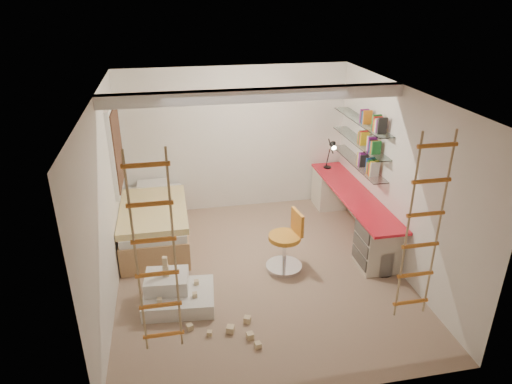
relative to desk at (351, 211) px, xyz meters
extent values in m
plane|color=#987962|center=(-1.72, -0.86, -0.40)|extent=(4.50, 4.50, 0.00)
cube|color=white|center=(-1.72, -0.56, 2.12)|extent=(4.00, 0.18, 0.16)
cube|color=white|center=(-3.69, 0.64, 1.15)|extent=(0.06, 1.15, 1.35)
cube|color=#4C2D1E|center=(-3.65, 0.64, 1.15)|extent=(0.02, 1.00, 1.20)
cylinder|color=white|center=(0.03, -1.20, -0.22)|extent=(0.29, 0.29, 0.36)
cube|color=red|center=(0.00, -0.03, 0.33)|extent=(0.55, 2.80, 0.04)
cube|color=beige|center=(0.00, 1.07, -0.05)|extent=(0.52, 0.55, 0.71)
cube|color=beige|center=(0.00, -1.03, -0.05)|extent=(0.52, 0.55, 0.71)
cube|color=#4C4742|center=(-0.27, -1.03, 0.21)|extent=(0.02, 0.50, 0.18)
cube|color=#4C4742|center=(-0.27, -1.03, -0.01)|extent=(0.02, 0.50, 0.18)
cube|color=#4C4742|center=(-0.27, -1.03, -0.23)|extent=(0.02, 0.50, 0.18)
cube|color=white|center=(0.15, 0.27, 0.75)|extent=(0.25, 1.80, 0.01)
cube|color=white|center=(0.15, 0.27, 1.10)|extent=(0.25, 1.80, 0.01)
cube|color=white|center=(0.15, 0.27, 1.45)|extent=(0.25, 1.80, 0.01)
cube|color=#AD7F51|center=(-3.20, 0.37, -0.18)|extent=(1.00, 2.00, 0.45)
cube|color=white|center=(-3.20, 0.37, 0.11)|extent=(0.95, 1.95, 0.12)
cube|color=yellow|center=(-3.20, 0.22, 0.22)|extent=(1.02, 1.60, 0.10)
cube|color=white|center=(-3.20, 1.17, 0.23)|extent=(0.55, 0.35, 0.12)
cylinder|color=black|center=(-0.05, 1.12, 0.36)|extent=(0.14, 0.14, 0.02)
cylinder|color=black|center=(-0.05, 1.12, 0.55)|extent=(0.02, 0.15, 0.36)
cylinder|color=black|center=(-0.05, 1.02, 0.80)|extent=(0.02, 0.27, 0.20)
cone|color=black|center=(-0.05, 0.90, 0.85)|extent=(0.12, 0.14, 0.15)
cylinder|color=#FFEABF|center=(-0.05, 0.86, 0.82)|extent=(0.08, 0.04, 0.08)
cylinder|color=orange|center=(-1.35, -0.83, 0.12)|extent=(0.53, 0.53, 0.07)
cube|color=orange|center=(-1.16, -0.80, 0.33)|extent=(0.10, 0.36, 0.33)
cylinder|color=silver|center=(-1.35, -0.83, -0.11)|extent=(0.06, 0.06, 0.47)
cylinder|color=silver|center=(-1.35, -0.83, -0.38)|extent=(0.61, 0.61, 0.06)
cube|color=silver|center=(-2.90, -1.38, -0.30)|extent=(0.96, 0.78, 0.20)
cube|color=silver|center=(-3.04, -1.27, -0.10)|extent=(0.59, 0.50, 0.20)
cube|color=#CCB284|center=(-3.04, -1.27, 0.04)|extent=(0.09, 0.09, 0.08)
cube|color=#CCB284|center=(-3.04, -1.27, 0.11)|extent=(0.08, 0.08, 0.07)
cube|color=#CCB284|center=(-3.04, -1.27, 0.21)|extent=(0.07, 0.07, 0.12)
cube|color=#CCB284|center=(-2.70, -1.52, -0.17)|extent=(0.06, 0.06, 0.06)
cube|color=#CCB284|center=(-2.66, -1.26, -0.17)|extent=(0.06, 0.06, 0.06)
cube|color=#CCB284|center=(-3.14, -1.56, -0.17)|extent=(0.06, 0.06, 0.06)
cube|color=#CCB284|center=(-2.32, -2.03, -0.37)|extent=(0.07, 0.07, 0.07)
cube|color=#CCB284|center=(-2.05, -2.34, -0.37)|extent=(0.07, 0.07, 0.07)
cube|color=#CCB284|center=(-2.11, -2.18, -0.37)|extent=(0.07, 0.07, 0.07)
cube|color=#CCB284|center=(-2.80, -1.89, -0.37)|extent=(0.07, 0.07, 0.07)
cube|color=#CCB284|center=(-2.57, -2.04, -0.37)|extent=(0.07, 0.07, 0.07)
cube|color=#CCB284|center=(-2.09, -1.89, -0.37)|extent=(0.07, 0.07, 0.07)
cube|color=white|center=(0.15, 0.27, 0.86)|extent=(0.14, 0.70, 0.22)
cube|color=yellow|center=(0.15, 0.27, 1.21)|extent=(0.14, 0.70, 0.22)
cube|color=red|center=(0.15, 0.27, 1.56)|extent=(0.14, 0.70, 0.22)
camera|label=1|loc=(-2.84, -6.31, 3.40)|focal=32.00mm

